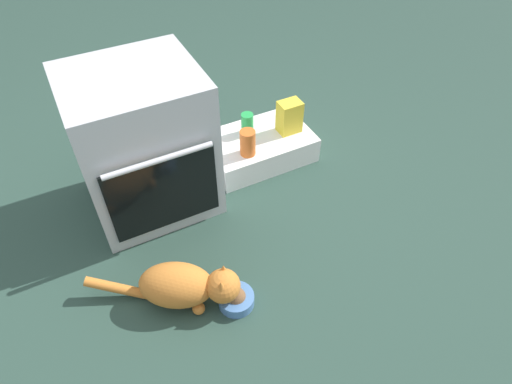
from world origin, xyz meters
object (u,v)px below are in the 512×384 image
Objects in this scene: soda_can at (247,124)px; snack_bag at (289,117)px; oven at (143,144)px; pantry_cabinet at (259,147)px; cat at (185,285)px; sauce_jar at (248,143)px; food_bowl at (236,299)px.

snack_bag reaches higher than soda_can.
oven is 0.61m from soda_can.
soda_can is at bearing 125.01° from pantry_cabinet.
sauce_jar is (0.57, 0.58, 0.11)m from cat.
snack_bag is at bearing -8.56° from pantry_cabinet.
food_bowl is (-0.51, -0.78, -0.04)m from pantry_cabinet.
pantry_cabinet is 4.03× the size of sauce_jar.
cat reaches higher than pantry_cabinet.
oven is at bearing 173.93° from sauce_jar.
oven is 0.68m from pantry_cabinet.
pantry_cabinet reaches higher than food_bowl.
food_bowl is at bearing -123.20° from pantry_cabinet.
food_bowl is 0.98m from soda_can.
cat reaches higher than food_bowl.
snack_bag reaches higher than food_bowl.
snack_bag is (0.17, -0.03, 0.16)m from pantry_cabinet.
sauce_jar is 0.17m from soda_can.
cat is at bearing 148.86° from food_bowl.
sauce_jar reaches higher than soda_can.
soda_can is (0.58, 0.10, -0.15)m from oven.
sauce_jar is 0.78× the size of snack_bag.
cat is 3.17× the size of snack_bag.
cat is (-0.69, -0.67, 0.04)m from pantry_cabinet.
oven reaches higher than sauce_jar.
oven is 1.24× the size of cat.
soda_can is (0.64, 0.73, 0.10)m from cat.
snack_bag is at bearing -21.75° from soda_can.
sauce_jar reaches higher than food_bowl.
pantry_cabinet is at bearing -54.99° from soda_can.
sauce_jar is (-0.12, -0.10, 0.14)m from pantry_cabinet.
pantry_cabinet is 0.21m from sauce_jar.
oven is at bearing 98.42° from food_bowl.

